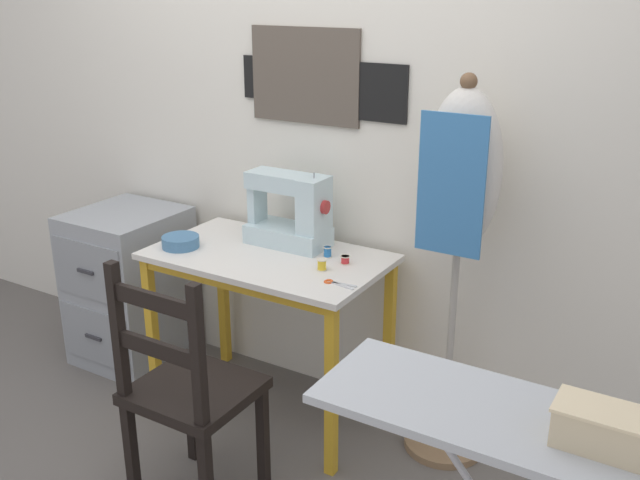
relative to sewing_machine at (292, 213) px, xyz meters
The scene contains 14 objects.
ground_plane 0.98m from the sewing_machine, 93.88° to the right, with size 14.00×14.00×0.00m, color #5B5651.
wall_back 0.45m from the sewing_machine, 97.99° to the left, with size 10.00×0.07×2.55m.
sewing_table 0.29m from the sewing_machine, 100.50° to the right, with size 0.97×0.57×0.73m.
sewing_machine is the anchor object (origin of this frame).
fabric_bowl 0.49m from the sewing_machine, 146.11° to the right, with size 0.16×0.16×0.05m.
scissors 0.47m from the sewing_machine, 36.46° to the right, with size 0.13×0.04×0.01m.
thread_spool_near_machine 0.24m from the sewing_machine, 12.50° to the right, with size 0.04×0.04×0.04m.
thread_spool_mid_table 0.33m from the sewing_machine, 35.21° to the right, with size 0.04×0.04×0.04m.
thread_spool_far_edge 0.33m from the sewing_machine, 13.55° to the right, with size 0.04×0.04×0.03m.
wooden_chair 0.89m from the sewing_machine, 84.55° to the right, with size 0.40×0.38×0.94m.
filing_cabinet 1.03m from the sewing_machine, behind, with size 0.46×0.52×0.76m.
dress_form 0.75m from the sewing_machine, ahead, with size 0.32×0.32×1.50m.
ironing_board 1.55m from the sewing_machine, 34.73° to the right, with size 1.10×0.36×0.81m.
storage_box 1.67m from the sewing_machine, 32.55° to the right, with size 0.22×0.12×0.10m.
Camera 1 is at (1.59, -1.94, 1.78)m, focal length 40.00 mm.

